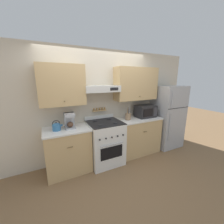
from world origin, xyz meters
The scene contains 10 objects.
ground_plane centered at (0.00, 0.00, 0.00)m, with size 16.00×16.00×0.00m, color brown.
wall_back centered at (0.06, 0.58, 1.44)m, with size 5.20×0.46×2.55m.
counter_left centered at (-0.81, 0.32, 0.46)m, with size 0.88×0.63×0.93m.
counter_right centered at (0.94, 0.32, 0.46)m, with size 1.13×0.63×0.93m.
stove_range centered at (0.00, 0.27, 0.49)m, with size 0.73×0.72×1.04m.
refrigerator centered at (1.93, 0.27, 0.86)m, with size 0.75×0.69×1.71m.
tea_kettle centered at (-0.99, 0.31, 1.01)m, with size 0.20×0.16×0.20m.
coffee_maker centered at (-0.74, 0.33, 1.08)m, with size 0.19×0.21×0.31m.
microwave centered at (1.17, 0.33, 1.08)m, with size 0.49×0.36×0.31m.
utensil_crock centered at (0.63, 0.31, 1.01)m, with size 0.13×0.13×0.31m.
Camera 1 is at (-1.14, -2.39, 1.88)m, focal length 22.00 mm.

